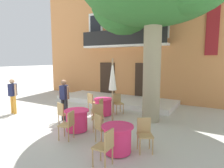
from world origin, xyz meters
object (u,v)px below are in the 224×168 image
object	(u,v)px
cafe_chair_middle_0	(68,123)
cafe_umbrella	(113,84)
cafe_chair_near_tree_1	(145,132)
cafe_chair_middle_1	(98,115)
cafe_chair_front_1	(118,102)
cafe_table_front	(103,107)
pedestrian_near_entrance	(64,98)
pedestrian_mid_plaza	(13,94)
cafe_chair_front_2	(92,101)
cafe_chair_middle_2	(63,113)
cafe_chair_near_tree_2	(101,126)
cafe_table_middle	(77,120)
cafe_chair_front_0	(99,108)
ground_planter_left	(64,90)
cafe_table_near_tree	(118,139)
cafe_chair_near_tree_0	(105,145)

from	to	relation	value
cafe_chair_middle_0	cafe_umbrella	world-z (taller)	cafe_umbrella
cafe_chair_near_tree_1	cafe_chair_middle_1	size ratio (longest dim) A/B	1.00
cafe_chair_near_tree_1	cafe_chair_front_1	world-z (taller)	same
cafe_chair_near_tree_1	cafe_umbrella	size ratio (longest dim) A/B	0.36
cafe_table_front	pedestrian_near_entrance	bearing A→B (deg)	-122.77
pedestrian_mid_plaza	cafe_umbrella	bearing A→B (deg)	5.99
cafe_chair_front_1	cafe_umbrella	distance (m)	2.47
cafe_umbrella	cafe_chair_front_2	bearing A→B (deg)	142.99
cafe_chair_front_1	cafe_chair_middle_2	bearing A→B (deg)	-108.70
cafe_chair_middle_2	pedestrian_near_entrance	bearing A→B (deg)	130.02
cafe_chair_near_tree_2	pedestrian_near_entrance	size ratio (longest dim) A/B	0.53
cafe_table_middle	cafe_chair_front_2	bearing A→B (deg)	113.62
cafe_chair_front_0	cafe_table_middle	bearing A→B (deg)	-89.74
cafe_chair_near_tree_1	ground_planter_left	distance (m)	8.93
cafe_chair_near_tree_1	cafe_chair_front_0	world-z (taller)	same
cafe_chair_front_2	ground_planter_left	size ratio (longest dim) A/B	1.22
cafe_table_near_tree	cafe_chair_near_tree_2	xyz separation A→B (m)	(-0.71, 0.26, 0.14)
cafe_umbrella	cafe_chair_middle_1	bearing A→B (deg)	-151.57
cafe_chair_front_0	ground_planter_left	xyz separation A→B (m)	(-4.97, 3.12, -0.11)
cafe_chair_near_tree_0	ground_planter_left	world-z (taller)	cafe_chair_near_tree_0
pedestrian_mid_plaza	cafe_table_near_tree	bearing A→B (deg)	-8.51
cafe_table_near_tree	cafe_chair_near_tree_2	distance (m)	0.77
cafe_chair_middle_2	cafe_table_middle	bearing A→B (deg)	-7.77
cafe_table_near_tree	cafe_umbrella	world-z (taller)	cafe_umbrella
cafe_chair_middle_2	cafe_chair_front_2	size ratio (longest dim) A/B	1.00
cafe_table_near_tree	cafe_table_front	world-z (taller)	same
cafe_table_middle	pedestrian_near_entrance	distance (m)	1.48
cafe_table_middle	cafe_umbrella	distance (m)	1.80
cafe_table_middle	cafe_chair_front_0	size ratio (longest dim) A/B	0.95
cafe_chair_near_tree_1	ground_planter_left	xyz separation A→B (m)	(-7.58, 4.73, -0.11)
cafe_chair_middle_1	cafe_chair_front_1	distance (m)	2.30
cafe_chair_front_1	cafe_umbrella	bearing A→B (deg)	-66.41
cafe_chair_front_1	cafe_table_front	bearing A→B (deg)	-122.10
cafe_chair_middle_1	ground_planter_left	xyz separation A→B (m)	(-5.55, 4.03, -0.11)
cafe_chair_middle_0	cafe_chair_front_1	world-z (taller)	same
cafe_chair_near_tree_1	pedestrian_near_entrance	distance (m)	3.92
cafe_chair_middle_2	pedestrian_mid_plaza	xyz separation A→B (m)	(-3.25, 0.11, 0.39)
cafe_chair_middle_2	cafe_chair_front_1	size ratio (longest dim) A/B	1.00
cafe_chair_middle_0	cafe_chair_front_2	xyz separation A→B (m)	(-1.25, 2.97, 0.00)
cafe_chair_near_tree_1	cafe_chair_middle_1	xyz separation A→B (m)	(-2.03, 0.70, 0.00)
cafe_chair_middle_0	cafe_chair_front_0	world-z (taller)	same
cafe_umbrella	pedestrian_near_entrance	bearing A→B (deg)	-177.45
cafe_table_middle	cafe_chair_front_2	size ratio (longest dim) A/B	0.95
cafe_table_middle	cafe_chair_middle_2	xyz separation A→B (m)	(-0.75, 0.10, 0.14)
cafe_chair_near_tree_0	cafe_chair_near_tree_2	xyz separation A→B (m)	(-0.79, 1.01, 0.00)
cafe_chair_front_0	cafe_chair_front_1	bearing A→B (deg)	83.37
cafe_chair_near_tree_1	cafe_chair_front_1	distance (m)	3.85
cafe_chair_near_tree_1	cafe_chair_front_2	xyz separation A→B (m)	(-3.59, 2.47, 0.00)
cafe_umbrella	cafe_table_middle	bearing A→B (deg)	-144.31
cafe_chair_front_0	pedestrian_mid_plaza	distance (m)	4.18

